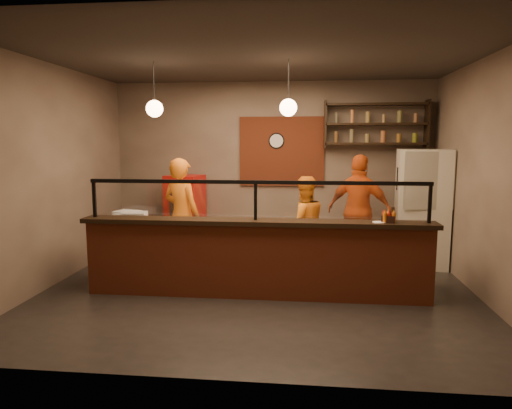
# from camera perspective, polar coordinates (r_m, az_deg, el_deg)

# --- Properties ---
(floor) EXTENTS (6.00, 6.00, 0.00)m
(floor) POSITION_cam_1_polar(r_m,az_deg,el_deg) (6.58, 0.23, -10.61)
(floor) COLOR black
(floor) RESTS_ON ground
(ceiling) EXTENTS (6.00, 6.00, 0.00)m
(ceiling) POSITION_cam_1_polar(r_m,az_deg,el_deg) (6.34, 0.25, 17.98)
(ceiling) COLOR #332D27
(ceiling) RESTS_ON wall_back
(wall_back) EXTENTS (6.00, 0.00, 6.00)m
(wall_back) POSITION_cam_1_polar(r_m,az_deg,el_deg) (8.75, 1.92, 4.68)
(wall_back) COLOR #7A6B59
(wall_back) RESTS_ON floor
(wall_left) EXTENTS (0.00, 5.00, 5.00)m
(wall_left) POSITION_cam_1_polar(r_m,az_deg,el_deg) (7.22, -24.24, 3.31)
(wall_left) COLOR #7A6B59
(wall_left) RESTS_ON floor
(wall_right) EXTENTS (0.00, 5.00, 5.00)m
(wall_right) POSITION_cam_1_polar(r_m,az_deg,el_deg) (6.66, 26.88, 2.83)
(wall_right) COLOR #7A6B59
(wall_right) RESTS_ON floor
(wall_front) EXTENTS (6.00, 0.00, 6.00)m
(wall_front) POSITION_cam_1_polar(r_m,az_deg,el_deg) (3.80, -3.63, 0.48)
(wall_front) COLOR #7A6B59
(wall_front) RESTS_ON floor
(brick_patch) EXTENTS (1.60, 0.04, 1.30)m
(brick_patch) POSITION_cam_1_polar(r_m,az_deg,el_deg) (8.69, 3.24, 6.63)
(brick_patch) COLOR brown
(brick_patch) RESTS_ON wall_back
(service_counter) EXTENTS (4.60, 0.25, 1.00)m
(service_counter) POSITION_cam_1_polar(r_m,az_deg,el_deg) (6.15, -0.06, -7.07)
(service_counter) COLOR brown
(service_counter) RESTS_ON floor
(counter_ledge) EXTENTS (4.70, 0.37, 0.06)m
(counter_ledge) POSITION_cam_1_polar(r_m,az_deg,el_deg) (6.04, -0.06, -2.21)
(counter_ledge) COLOR black
(counter_ledge) RESTS_ON service_counter
(worktop_cabinet) EXTENTS (4.60, 0.75, 0.85)m
(worktop_cabinet) POSITION_cam_1_polar(r_m,az_deg,el_deg) (6.65, 0.41, -6.59)
(worktop_cabinet) COLOR gray
(worktop_cabinet) RESTS_ON floor
(worktop) EXTENTS (4.60, 0.75, 0.05)m
(worktop) POSITION_cam_1_polar(r_m,az_deg,el_deg) (6.56, 0.41, -2.78)
(worktop) COLOR silver
(worktop) RESTS_ON worktop_cabinet
(sneeze_guard) EXTENTS (4.50, 0.05, 0.52)m
(sneeze_guard) POSITION_cam_1_polar(r_m,az_deg,el_deg) (5.99, -0.06, 1.00)
(sneeze_guard) COLOR white
(sneeze_guard) RESTS_ON counter_ledge
(wall_shelving) EXTENTS (1.84, 0.28, 0.85)m
(wall_shelving) POSITION_cam_1_polar(r_m,az_deg,el_deg) (8.63, 14.72, 9.70)
(wall_shelving) COLOR black
(wall_shelving) RESTS_ON wall_back
(wall_clock) EXTENTS (0.30, 0.04, 0.30)m
(wall_clock) POSITION_cam_1_polar(r_m,az_deg,el_deg) (8.69, 2.58, 7.96)
(wall_clock) COLOR black
(wall_clock) RESTS_ON wall_back
(pendant_left) EXTENTS (0.24, 0.24, 0.77)m
(pendant_left) POSITION_cam_1_polar(r_m,az_deg,el_deg) (6.77, -12.57, 11.63)
(pendant_left) COLOR black
(pendant_left) RESTS_ON ceiling
(pendant_right) EXTENTS (0.24, 0.24, 0.77)m
(pendant_right) POSITION_cam_1_polar(r_m,az_deg,el_deg) (6.43, 4.05, 12.00)
(pendant_right) COLOR black
(pendant_right) RESTS_ON ceiling
(cook_left) EXTENTS (0.79, 0.67, 1.83)m
(cook_left) POSITION_cam_1_polar(r_m,az_deg,el_deg) (7.49, -9.30, -1.24)
(cook_left) COLOR orange
(cook_left) RESTS_ON floor
(cook_mid) EXTENTS (0.90, 0.80, 1.55)m
(cook_mid) POSITION_cam_1_polar(r_m,az_deg,el_deg) (7.29, 5.97, -2.54)
(cook_mid) COLOR orange
(cook_mid) RESTS_ON floor
(cook_right) EXTENTS (1.19, 0.88, 1.88)m
(cook_right) POSITION_cam_1_polar(r_m,az_deg,el_deg) (7.85, 12.80, -0.74)
(cook_right) COLOR #C64912
(cook_right) RESTS_ON floor
(fridge) EXTENTS (0.89, 0.84, 1.96)m
(fridge) POSITION_cam_1_polar(r_m,az_deg,el_deg) (8.13, 20.00, -0.42)
(fridge) COLOR beige
(fridge) RESTS_ON floor
(red_cooler) EXTENTS (0.73, 0.69, 1.46)m
(red_cooler) POSITION_cam_1_polar(r_m,az_deg,el_deg) (8.76, -8.82, -1.13)
(red_cooler) COLOR #AD110B
(red_cooler) RESTS_ON floor
(pizza_dough) EXTENTS (0.50, 0.50, 0.01)m
(pizza_dough) POSITION_cam_1_polar(r_m,az_deg,el_deg) (6.64, -1.84, -2.37)
(pizza_dough) COLOR beige
(pizza_dough) RESTS_ON worktop
(prep_tub_a) EXTENTS (0.37, 0.31, 0.17)m
(prep_tub_a) POSITION_cam_1_polar(r_m,az_deg,el_deg) (6.87, -14.95, -1.63)
(prep_tub_a) COLOR silver
(prep_tub_a) RESTS_ON worktop
(prep_tub_b) EXTENTS (0.40, 0.36, 0.17)m
(prep_tub_b) POSITION_cam_1_polar(r_m,az_deg,el_deg) (7.02, -15.77, -1.46)
(prep_tub_b) COLOR white
(prep_tub_b) RESTS_ON worktop
(prep_tub_c) EXTENTS (0.33, 0.29, 0.14)m
(prep_tub_c) POSITION_cam_1_polar(r_m,az_deg,el_deg) (6.94, -16.02, -1.72)
(prep_tub_c) COLOR white
(prep_tub_c) RESTS_ON worktop
(rolling_pin) EXTENTS (0.38, 0.15, 0.06)m
(rolling_pin) POSITION_cam_1_polar(r_m,az_deg,el_deg) (6.61, -5.75, -2.22)
(rolling_pin) COLOR #F2FA29
(rolling_pin) RESTS_ON worktop
(condiment_caddy) EXTENTS (0.19, 0.17, 0.09)m
(condiment_caddy) POSITION_cam_1_polar(r_m,az_deg,el_deg) (6.07, 16.24, -1.74)
(condiment_caddy) COLOR black
(condiment_caddy) RESTS_ON counter_ledge
(pepper_mill) EXTENTS (0.05, 0.05, 0.19)m
(pepper_mill) POSITION_cam_1_polar(r_m,az_deg,el_deg) (6.10, 16.73, -1.23)
(pepper_mill) COLOR black
(pepper_mill) RESTS_ON counter_ledge
(small_plate) EXTENTS (0.16, 0.16, 0.01)m
(small_plate) POSITION_cam_1_polar(r_m,az_deg,el_deg) (6.03, 15.10, -2.16)
(small_plate) COLOR white
(small_plate) RESTS_ON counter_ledge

